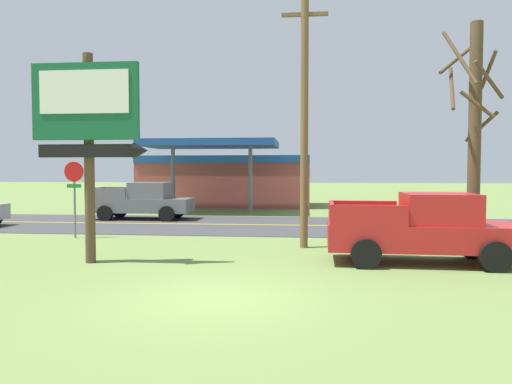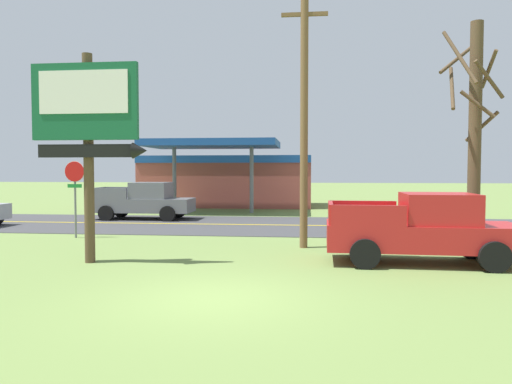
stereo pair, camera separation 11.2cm
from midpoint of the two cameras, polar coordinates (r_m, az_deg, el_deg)
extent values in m
plane|color=olive|center=(10.05, -4.74, -12.41)|extent=(180.00, 180.00, 0.00)
cube|color=#3D3D3F|center=(22.75, 1.51, -3.94)|extent=(140.00, 8.00, 0.02)
cube|color=gold|center=(22.75, 1.51, -3.90)|extent=(126.00, 0.20, 0.01)
cylinder|color=brown|center=(14.25, -18.99, 3.72)|extent=(0.28, 0.28, 5.83)
cube|color=#145633|center=(14.21, -19.39, 10.06)|extent=(3.01, 0.16, 2.10)
cube|color=white|center=(14.17, -19.57, 11.11)|extent=(2.53, 0.03, 1.17)
cube|color=black|center=(14.10, -19.31, 4.62)|extent=(2.71, 0.12, 0.36)
cone|color=black|center=(13.50, -13.33, 4.79)|extent=(0.40, 0.44, 0.44)
cylinder|color=slate|center=(19.73, -20.44, -1.92)|extent=(0.08, 0.08, 2.20)
cylinder|color=red|center=(19.65, -20.55, 2.29)|extent=(0.76, 0.03, 0.76)
cylinder|color=white|center=(19.67, -20.52, 2.29)|extent=(0.80, 0.01, 0.80)
cube|color=#19722D|center=(19.66, -20.52, 0.68)|extent=(0.56, 0.03, 0.14)
cylinder|color=brown|center=(16.27, 5.92, 9.34)|extent=(0.26, 0.26, 9.03)
cube|color=brown|center=(16.95, 5.97, 20.19)|extent=(1.53, 0.12, 0.12)
cylinder|color=brown|center=(17.21, 24.65, 5.97)|extent=(0.40, 0.40, 7.36)
cylinder|color=brown|center=(17.67, 26.03, 12.92)|extent=(0.26, 0.94, 1.10)
cylinder|color=brown|center=(17.70, 25.33, 7.01)|extent=(0.90, 0.82, 0.97)
cylinder|color=brown|center=(18.10, 23.00, 14.40)|extent=(1.46, 0.86, 1.19)
cylinder|color=brown|center=(17.32, 22.36, 11.34)|extent=(0.43, 1.51, 1.63)
cylinder|color=brown|center=(17.06, 23.14, 14.51)|extent=(0.81, 1.38, 1.96)
cylinder|color=brown|center=(16.81, 24.92, 9.41)|extent=(1.06, 0.33, 0.94)
cylinder|color=brown|center=(17.02, 26.07, 11.90)|extent=(1.12, 0.62, 1.16)
cube|color=#A84C42|center=(35.46, -3.15, 1.31)|extent=(12.00, 6.00, 3.60)
cube|color=#19478C|center=(32.45, -4.03, 3.92)|extent=(12.00, 0.12, 0.50)
cube|color=#19478C|center=(29.59, -5.06, 5.69)|extent=(8.00, 5.00, 0.40)
cylinder|color=slate|center=(30.11, -9.53, 1.62)|extent=(0.24, 0.24, 4.20)
cylinder|color=slate|center=(29.18, -0.41, 1.62)|extent=(0.24, 0.24, 4.20)
cube|color=red|center=(14.24, 19.17, -4.97)|extent=(5.26, 2.11, 0.72)
cube|color=red|center=(14.25, 20.99, -1.84)|extent=(1.95, 1.86, 0.84)
cube|color=#28333D|center=(14.48, 24.43, -1.83)|extent=(0.15, 1.66, 0.71)
cube|color=red|center=(14.87, 12.74, -2.10)|extent=(1.95, 0.18, 0.56)
cube|color=red|center=(13.04, 13.41, -2.76)|extent=(1.95, 0.18, 0.56)
cube|color=red|center=(13.90, 9.04, -2.39)|extent=(0.18, 1.88, 0.56)
cylinder|color=black|center=(15.62, 24.29, -5.73)|extent=(0.81, 0.30, 0.80)
cylinder|color=black|center=(13.77, 26.60, -6.88)|extent=(0.81, 0.30, 0.80)
cylinder|color=black|center=(15.03, 12.35, -5.88)|extent=(0.81, 0.30, 0.80)
cylinder|color=black|center=(13.10, 13.01, -7.14)|extent=(0.81, 0.30, 0.80)
cube|color=slate|center=(26.06, -13.08, -1.51)|extent=(5.20, 1.96, 0.72)
cube|color=slate|center=(25.87, -12.16, 0.19)|extent=(1.90, 1.80, 0.84)
cube|color=#28333D|center=(25.60, -10.27, 0.19)|extent=(0.10, 1.66, 0.71)
cube|color=slate|center=(27.42, -15.47, 0.00)|extent=(1.95, 0.12, 0.56)
cube|color=slate|center=(25.72, -16.98, -0.19)|extent=(1.95, 0.12, 0.56)
cube|color=slate|center=(26.95, -18.12, -0.08)|extent=(0.12, 1.88, 0.56)
cylinder|color=black|center=(26.54, -9.08, -2.19)|extent=(0.80, 0.28, 0.80)
cylinder|color=black|center=(24.66, -10.28, -2.56)|extent=(0.80, 0.28, 0.80)
cylinder|color=black|center=(27.57, -15.56, -2.07)|extent=(0.80, 0.28, 0.80)
cylinder|color=black|center=(25.76, -17.18, -2.41)|extent=(0.80, 0.28, 0.80)
camera|label=1|loc=(0.06, -89.82, 0.01)|focal=33.79mm
camera|label=2|loc=(0.06, 90.18, -0.01)|focal=33.79mm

